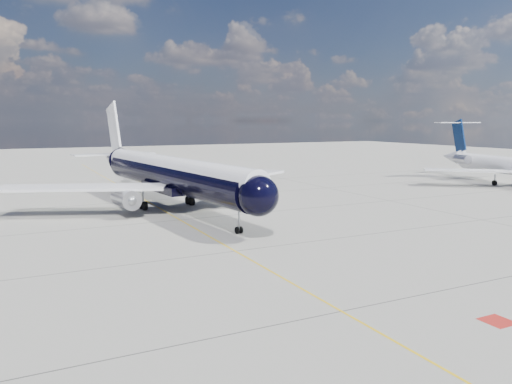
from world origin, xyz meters
TOP-DOWN VIEW (x-y plane):
  - ground at (0.00, 30.00)m, footprint 320.00×320.00m
  - taxiway_centerline at (0.00, 25.00)m, footprint 0.16×160.00m
  - red_marking at (6.80, -10.00)m, footprint 1.60×1.60m
  - main_airliner at (1.14, 33.54)m, footprint 39.82×48.72m
  - regional_jet at (59.48, 30.28)m, footprint 28.41×33.13m

SIDE VIEW (x-z plane):
  - ground at x=0.00m, z-range 0.00..0.00m
  - taxiway_centerline at x=0.00m, z-range 0.00..0.01m
  - red_marking at x=6.80m, z-range 0.00..0.01m
  - regional_jet at x=59.48m, z-range -2.08..9.22m
  - main_airliner at x=1.14m, z-range -2.67..11.40m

